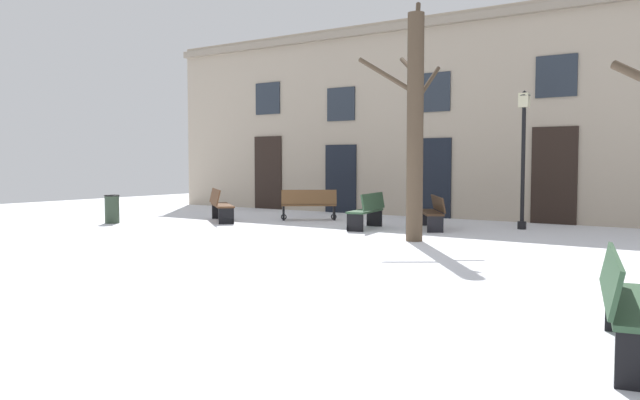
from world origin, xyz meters
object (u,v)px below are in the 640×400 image
bench_by_litter_bin (627,303)px  bench_facing_shops (367,211)px  bench_near_center_tree (220,204)px  bench_back_to_back_right (433,212)px  streetlamp (523,144)px  litter_bin (112,209)px  bench_back_to_back_left (309,204)px  tree_near_facade (414,122)px

bench_by_litter_bin → bench_facing_shops: bearing=30.4°
bench_near_center_tree → bench_back_to_back_right: bench_near_center_tree is taller
bench_back_to_back_right → bench_facing_shops: size_ratio=1.11×
streetlamp → litter_bin: (-9.96, -4.86, -1.76)m
bench_back_to_back_left → bench_by_litter_bin: bearing=101.0°
bench_near_center_tree → bench_facing_shops: 4.59m
bench_facing_shops → bench_by_litter_bin: bearing=32.6°
bench_back_to_back_left → bench_back_to_back_right: bench_back_to_back_left is taller
bench_by_litter_bin → bench_back_to_back_left: bearing=35.5°
tree_near_facade → bench_back_to_back_left: tree_near_facade is taller
streetlamp → bench_back_to_back_right: streetlamp is taller
bench_back_to_back_right → bench_by_litter_bin: bench_by_litter_bin is taller
bench_back_to_back_left → bench_near_center_tree: bearing=5.6°
streetlamp → bench_facing_shops: 4.29m
streetlamp → bench_by_litter_bin: bearing=-69.1°
bench_back_to_back_right → tree_near_facade: bearing=-17.4°
litter_bin → bench_by_litter_bin: bench_by_litter_bin is taller
bench_back_to_back_right → bench_back_to_back_left: bearing=-124.8°
litter_bin → tree_near_facade: bearing=7.6°
streetlamp → bench_facing_shops: size_ratio=2.18×
tree_near_facade → bench_facing_shops: size_ratio=3.29×
bench_near_center_tree → bench_back_to_back_right: (5.92, 1.55, -0.05)m
bench_back_to_back_left → bench_near_center_tree: (-1.92, -1.72, 0.02)m
streetlamp → tree_near_facade: bearing=-108.9°
bench_back_to_back_left → bench_by_litter_bin: bench_by_litter_bin is taller
bench_by_litter_bin → bench_facing_shops: 10.62m
bench_back_to_back_right → bench_by_litter_bin: bearing=0.8°
streetlamp → litter_bin: streetlamp is taller
bench_facing_shops → tree_near_facade: bearing=43.4°
streetlamp → bench_back_to_back_left: streetlamp is taller
bench_back_to_back_left → bench_back_to_back_right: size_ratio=0.87×
litter_bin → bench_near_center_tree: (2.12, 2.11, 0.09)m
litter_bin → bench_near_center_tree: 2.99m
bench_back_to_back_left → bench_near_center_tree: bench_near_center_tree is taller
bench_facing_shops → streetlamp: bearing=113.7°
tree_near_facade → bench_facing_shops: bearing=142.9°
tree_near_facade → litter_bin: tree_near_facade is taller
litter_bin → bench_by_litter_bin: 14.73m
tree_near_facade → bench_facing_shops: 3.30m
bench_near_center_tree → bench_by_litter_bin: bench_near_center_tree is taller
bench_back_to_back_right → bench_by_litter_bin: (5.75, -8.83, 0.04)m
tree_near_facade → streetlamp: bearing=71.1°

